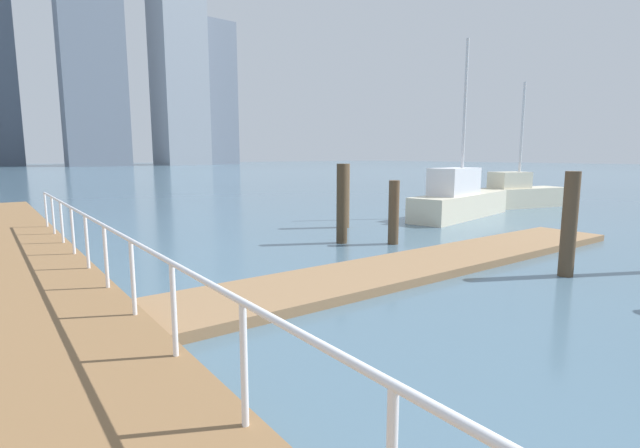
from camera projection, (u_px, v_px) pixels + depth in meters
ground_plane at (155, 231)px, 15.86m from camera, size 300.00×300.00×0.00m
floating_dock at (426, 263)px, 10.76m from camera, size 13.99×2.00×0.18m
boardwalk_railing at (202, 301)px, 4.31m from camera, size 0.06×24.79×1.08m
dock_piling_1 at (342, 204)px, 13.57m from camera, size 0.32×0.32×2.35m
dock_piling_3 at (569, 224)px, 9.83m from camera, size 0.31×0.31×2.26m
dock_piling_4 at (345, 196)px, 16.54m from camera, size 0.36×0.36×2.29m
dock_piling_5 at (394, 212)px, 13.45m from camera, size 0.31×0.31×1.87m
moored_boat_1 at (516, 194)px, 23.14m from camera, size 5.46×2.64×6.12m
moored_boat_2 at (459, 199)px, 19.18m from camera, size 6.50×2.78×7.21m
skyline_tower_4 at (88, 17)px, 105.29m from camera, size 14.00×10.88×67.79m
skyline_tower_5 at (176, 19)px, 117.78m from camera, size 12.36×12.00×74.01m
skyline_tower_6 at (212, 95)px, 132.85m from camera, size 10.43×12.77×39.28m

